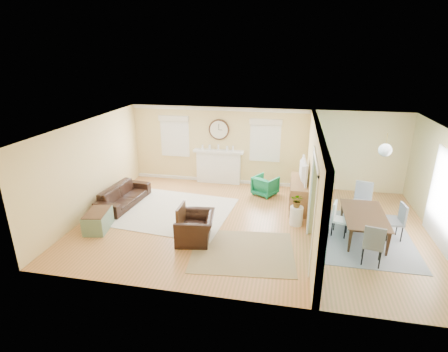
{
  "coord_description": "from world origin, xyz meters",
  "views": [
    {
      "loc": [
        0.89,
        -8.23,
        4.34
      ],
      "look_at": [
        -0.8,
        0.3,
        1.2
      ],
      "focal_mm": 28.0,
      "sensor_mm": 36.0,
      "label": 1
    }
  ],
  "objects_px": {
    "credenza": "(299,194)",
    "dining_table": "(364,226)",
    "eames_chair": "(195,228)",
    "green_chair": "(265,186)",
    "sofa": "(124,195)"
  },
  "relations": [
    {
      "from": "green_chair",
      "to": "dining_table",
      "type": "xyz_separation_m",
      "value": [
        2.6,
        -2.22,
        -0.0
      ]
    },
    {
      "from": "eames_chair",
      "to": "credenza",
      "type": "bearing_deg",
      "value": 126.29
    },
    {
      "from": "green_chair",
      "to": "eames_chair",
      "type": "bearing_deg",
      "value": 95.68
    },
    {
      "from": "green_chair",
      "to": "sofa",
      "type": "bearing_deg",
      "value": 50.92
    },
    {
      "from": "eames_chair",
      "to": "credenza",
      "type": "height_order",
      "value": "credenza"
    },
    {
      "from": "green_chair",
      "to": "credenza",
      "type": "xyz_separation_m",
      "value": [
        1.05,
        -0.71,
        0.09
      ]
    },
    {
      "from": "credenza",
      "to": "dining_table",
      "type": "xyz_separation_m",
      "value": [
        1.56,
        -1.51,
        -0.09
      ]
    },
    {
      "from": "dining_table",
      "to": "eames_chair",
      "type": "bearing_deg",
      "value": 103.61
    },
    {
      "from": "eames_chair",
      "to": "dining_table",
      "type": "xyz_separation_m",
      "value": [
        4.01,
        0.94,
        -0.02
      ]
    },
    {
      "from": "sofa",
      "to": "dining_table",
      "type": "bearing_deg",
      "value": -90.58
    },
    {
      "from": "sofa",
      "to": "green_chair",
      "type": "xyz_separation_m",
      "value": [
        4.05,
        1.57,
        0.02
      ]
    },
    {
      "from": "eames_chair",
      "to": "sofa",
      "type": "bearing_deg",
      "value": -129.52
    },
    {
      "from": "dining_table",
      "to": "credenza",
      "type": "bearing_deg",
      "value": 46.32
    },
    {
      "from": "eames_chair",
      "to": "dining_table",
      "type": "height_order",
      "value": "eames_chair"
    },
    {
      "from": "credenza",
      "to": "dining_table",
      "type": "height_order",
      "value": "credenza"
    }
  ]
}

